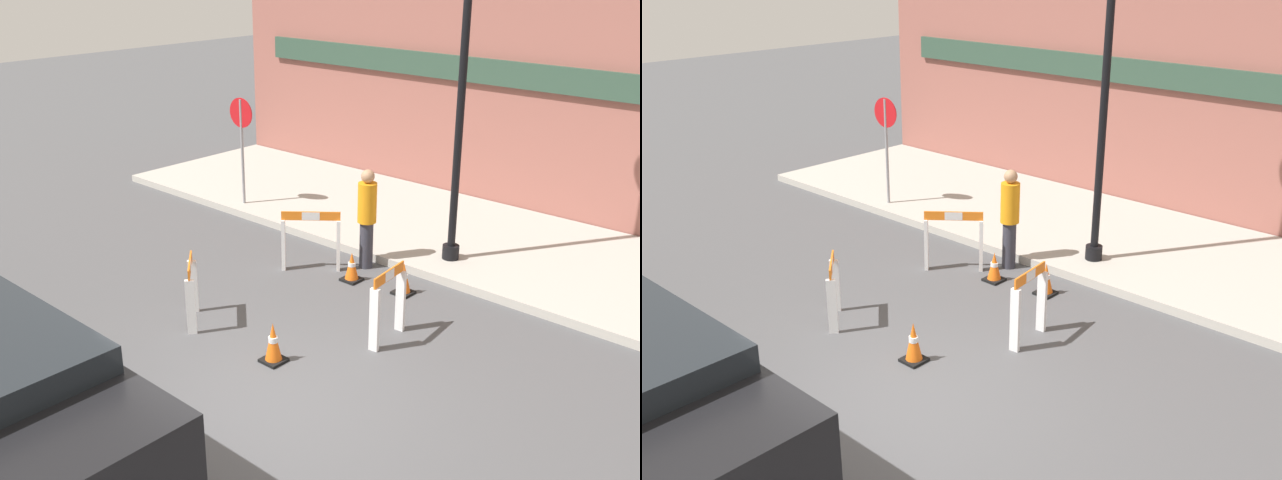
# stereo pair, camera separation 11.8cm
# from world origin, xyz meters

# --- Properties ---
(ground_plane) EXTENTS (60.00, 60.00, 0.00)m
(ground_plane) POSITION_xyz_m (0.00, 0.00, 0.00)
(ground_plane) COLOR #4C4C4F
(sidewalk_slab) EXTENTS (18.00, 3.97, 0.15)m
(sidewalk_slab) POSITION_xyz_m (0.00, 6.49, 0.07)
(sidewalk_slab) COLOR #ADA89E
(sidewalk_slab) RESTS_ON ground_plane
(storefront_facade) EXTENTS (18.00, 0.22, 5.50)m
(storefront_facade) POSITION_xyz_m (0.00, 8.54, 2.75)
(storefront_facade) COLOR #93564C
(storefront_facade) RESTS_ON ground_plane
(streetlamp_post) EXTENTS (0.44, 0.44, 6.16)m
(streetlamp_post) POSITION_xyz_m (-0.72, 5.24, 4.05)
(streetlamp_post) COLOR black
(streetlamp_post) RESTS_ON sidewalk_slab
(stop_sign) EXTENTS (0.60, 0.06, 2.19)m
(stop_sign) POSITION_xyz_m (-5.55, 4.90, 1.62)
(stop_sign) COLOR gray
(stop_sign) RESTS_ON sidewalk_slab
(barricade_0) EXTENTS (0.84, 0.73, 1.04)m
(barricade_0) POSITION_xyz_m (-2.38, 3.53, 0.58)
(barricade_0) COLOR white
(barricade_0) RESTS_ON ground_plane
(barricade_1) EXTENTS (0.66, 0.60, 0.98)m
(barricade_1) POSITION_xyz_m (-2.35, 0.98, 0.52)
(barricade_1) COLOR white
(barricade_1) RESTS_ON ground_plane
(barricade_2) EXTENTS (0.23, 0.78, 1.07)m
(barricade_2) POSITION_xyz_m (0.06, 2.45, 0.57)
(barricade_2) COLOR white
(barricade_2) RESTS_ON ground_plane
(traffic_cone_0) EXTENTS (0.30, 0.30, 0.52)m
(traffic_cone_0) POSITION_xyz_m (-0.66, 3.81, 0.25)
(traffic_cone_0) COLOR black
(traffic_cone_0) RESTS_ON ground_plane
(traffic_cone_1) EXTENTS (0.30, 0.30, 0.50)m
(traffic_cone_1) POSITION_xyz_m (-1.58, 3.65, 0.24)
(traffic_cone_1) COLOR black
(traffic_cone_1) RESTS_ON ground_plane
(traffic_cone_2) EXTENTS (0.30, 0.30, 0.57)m
(traffic_cone_2) POSITION_xyz_m (-0.69, 0.98, 0.27)
(traffic_cone_2) COLOR black
(traffic_cone_2) RESTS_ON ground_plane
(person_worker) EXTENTS (0.36, 0.36, 1.73)m
(person_worker) POSITION_xyz_m (-1.77, 4.25, 0.94)
(person_worker) COLOR #33333D
(person_worker) RESTS_ON ground_plane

